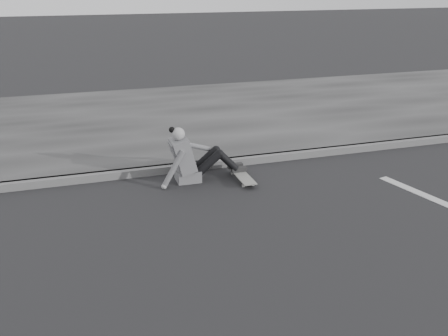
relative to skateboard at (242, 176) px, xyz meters
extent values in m
plane|color=black|center=(-0.05, -1.90, -0.07)|extent=(80.00, 80.00, 0.00)
cube|color=#535353|center=(-0.05, 0.68, -0.01)|extent=(24.00, 0.16, 0.12)
cube|color=#323232|center=(-0.05, 3.70, -0.01)|extent=(24.00, 6.00, 0.12)
cylinder|color=gray|center=(-0.08, -0.26, -0.04)|extent=(0.03, 0.05, 0.05)
cylinder|color=gray|center=(0.08, -0.26, -0.04)|extent=(0.03, 0.05, 0.05)
cylinder|color=gray|center=(-0.08, 0.26, -0.04)|extent=(0.03, 0.05, 0.05)
cylinder|color=gray|center=(0.08, 0.26, -0.04)|extent=(0.03, 0.05, 0.05)
cube|color=#28282B|center=(0.00, -0.26, -0.02)|extent=(0.16, 0.04, 0.03)
cube|color=#28282B|center=(0.00, 0.26, -0.02)|extent=(0.16, 0.04, 0.03)
cube|color=slate|center=(0.00, 0.00, 0.01)|extent=(0.20, 0.78, 0.02)
cube|color=#58595B|center=(-0.80, 0.25, 0.02)|extent=(0.36, 0.34, 0.18)
cube|color=#58595B|center=(-0.87, 0.25, 0.36)|extent=(0.37, 0.40, 0.57)
cube|color=#58595B|center=(-1.00, 0.25, 0.48)|extent=(0.14, 0.30, 0.20)
cylinder|color=gray|center=(-0.92, 0.25, 0.60)|extent=(0.09, 0.09, 0.08)
sphere|color=gray|center=(-0.93, 0.25, 0.69)|extent=(0.20, 0.20, 0.20)
sphere|color=black|center=(-1.02, 0.27, 0.76)|extent=(0.09, 0.09, 0.09)
cylinder|color=black|center=(-0.49, 0.16, 0.21)|extent=(0.43, 0.13, 0.39)
cylinder|color=black|center=(-0.49, 0.34, 0.21)|extent=(0.43, 0.13, 0.39)
cylinder|color=black|center=(-0.19, 0.16, 0.21)|extent=(0.35, 0.11, 0.36)
cylinder|color=black|center=(-0.19, 0.34, 0.21)|extent=(0.35, 0.11, 0.36)
sphere|color=black|center=(-0.32, 0.16, 0.35)|extent=(0.13, 0.13, 0.13)
sphere|color=black|center=(-0.32, 0.34, 0.35)|extent=(0.13, 0.13, 0.13)
cube|color=black|center=(0.00, 0.16, 0.05)|extent=(0.24, 0.08, 0.07)
cube|color=black|center=(0.00, 0.34, 0.05)|extent=(0.24, 0.08, 0.07)
cylinder|color=#58595B|center=(-1.07, 0.04, 0.22)|extent=(0.38, 0.08, 0.58)
sphere|color=gray|center=(-1.22, 0.03, -0.03)|extent=(0.08, 0.08, 0.08)
cylinder|color=#58595B|center=(-0.63, 0.41, 0.42)|extent=(0.48, 0.08, 0.21)
camera|label=1|loc=(-2.41, -6.72, 2.87)|focal=40.00mm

